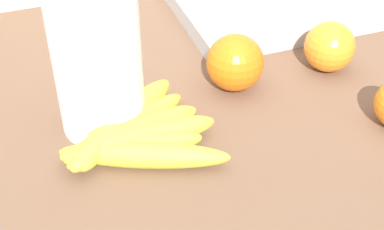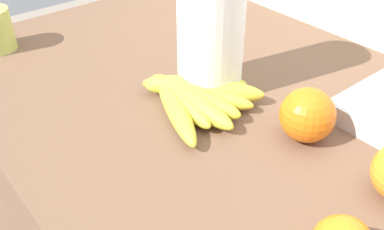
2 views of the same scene
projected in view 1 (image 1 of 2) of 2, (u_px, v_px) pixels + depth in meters
name	position (u px, v px, depth m)	size (l,w,h in m)	color
wall_back	(171.00, 74.00, 1.26)	(1.86, 0.06, 1.30)	silver
banana_bunch	(130.00, 135.00, 0.72)	(0.21, 0.21, 0.04)	gold
orange_far_right	(330.00, 47.00, 0.85)	(0.08, 0.08, 0.08)	orange
orange_back_right	(235.00, 63.00, 0.81)	(0.08, 0.08, 0.08)	orange
paper_towel_roll	(94.00, 34.00, 0.68)	(0.11, 0.11, 0.31)	white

